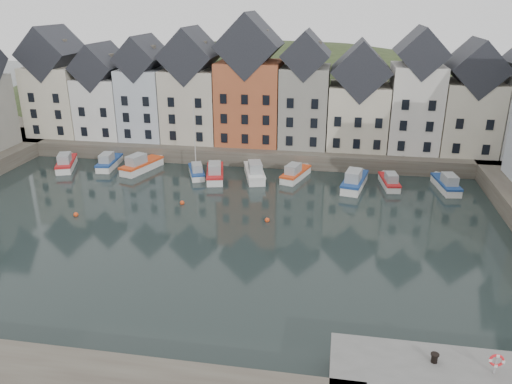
% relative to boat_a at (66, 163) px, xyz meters
% --- Properties ---
extents(ground, '(260.00, 260.00, 0.00)m').
position_rel_boat_a_xyz_m(ground, '(23.08, -17.41, -0.73)').
color(ground, black).
rests_on(ground, ground).
extents(far_quay, '(90.00, 16.00, 2.00)m').
position_rel_boat_a_xyz_m(far_quay, '(23.08, 12.59, 0.27)').
color(far_quay, '#473F36').
rests_on(far_quay, ground).
extents(hillside, '(153.60, 70.40, 64.00)m').
position_rel_boat_a_xyz_m(hillside, '(23.10, 38.59, -18.69)').
color(hillside, '#28341A').
rests_on(hillside, ground).
extents(far_terrace, '(72.37, 8.16, 17.78)m').
position_rel_boat_a_xyz_m(far_terrace, '(26.29, 10.59, 8.15)').
color(far_terrace, beige).
rests_on(far_terrace, far_quay).
extents(mooring_buoys, '(20.50, 5.50, 0.50)m').
position_rel_boat_a_xyz_m(mooring_buoys, '(19.08, -12.08, -0.58)').
color(mooring_buoys, '#D94519').
rests_on(mooring_buoys, ground).
extents(boat_a, '(4.08, 6.65, 2.44)m').
position_rel_boat_a_xyz_m(boat_a, '(0.00, 0.00, 0.00)').
color(boat_a, silver).
rests_on(boat_a, ground).
extents(boat_b, '(2.53, 6.28, 2.35)m').
position_rel_boat_a_xyz_m(boat_b, '(5.46, 1.40, -0.03)').
color(boat_b, silver).
rests_on(boat_b, ground).
extents(boat_c, '(4.06, 7.10, 2.60)m').
position_rel_boat_a_xyz_m(boat_c, '(10.23, 0.73, 0.05)').
color(boat_c, silver).
rests_on(boat_c, ground).
extents(boat_d, '(3.51, 5.57, 10.20)m').
position_rel_boat_a_xyz_m(boat_d, '(18.09, -0.09, -0.07)').
color(boat_d, silver).
rests_on(boat_d, ground).
extents(boat_e, '(3.51, 6.88, 2.53)m').
position_rel_boat_a_xyz_m(boat_e, '(20.68, -0.69, 0.03)').
color(boat_e, silver).
rests_on(boat_e, ground).
extents(boat_f, '(3.89, 7.10, 2.61)m').
position_rel_boat_a_xyz_m(boat_f, '(25.56, 0.31, 0.05)').
color(boat_f, silver).
rests_on(boat_f, ground).
extents(boat_g, '(3.60, 6.32, 2.32)m').
position_rel_boat_a_xyz_m(boat_g, '(30.65, 0.95, -0.04)').
color(boat_g, silver).
rests_on(boat_g, ground).
extents(boat_h, '(3.52, 7.27, 2.68)m').
position_rel_boat_a_xyz_m(boat_h, '(37.96, -1.00, 0.07)').
color(boat_h, silver).
rests_on(boat_h, ground).
extents(boat_i, '(2.42, 5.60, 2.08)m').
position_rel_boat_a_xyz_m(boat_i, '(42.18, 0.13, -0.11)').
color(boat_i, silver).
rests_on(boat_i, ground).
extents(boat_j, '(2.77, 6.30, 2.34)m').
position_rel_boat_a_xyz_m(boat_j, '(48.77, 0.16, -0.03)').
color(boat_j, silver).
rests_on(boat_j, ground).
extents(mooring_bollard, '(0.48, 0.48, 0.56)m').
position_rel_boat_a_xyz_m(mooring_bollard, '(41.90, -34.13, 1.58)').
color(mooring_bollard, black).
rests_on(mooring_bollard, near_quay).
extents(life_ring_post, '(0.80, 0.17, 1.30)m').
position_rel_boat_a_xyz_m(life_ring_post, '(45.00, -34.55, 2.13)').
color(life_ring_post, gray).
rests_on(life_ring_post, near_quay).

